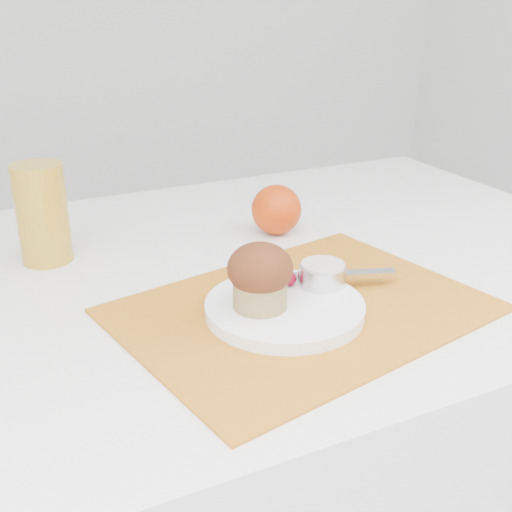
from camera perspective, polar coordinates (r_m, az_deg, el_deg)
name	(u,v)px	position (r m, az deg, el deg)	size (l,w,h in m)	color
table	(247,464)	(1.14, -0.79, -18.02)	(1.20, 0.80, 0.75)	white
placemat	(302,309)	(0.80, 4.13, -4.74)	(0.44, 0.32, 0.00)	#B96D19
plate	(285,308)	(0.78, 2.57, -4.65)	(0.19, 0.19, 0.02)	white
ramekin	(322,275)	(0.82, 5.92, -1.70)	(0.06, 0.06, 0.03)	silver
cream	(323,266)	(0.82, 5.96, -0.87)	(0.06, 0.06, 0.01)	beige
raspberry_near	(288,279)	(0.82, 2.91, -2.02)	(0.02, 0.02, 0.02)	#5D0212
raspberry_far	(305,275)	(0.83, 4.40, -1.70)	(0.02, 0.02, 0.02)	#5B0302
butter_knife	(319,275)	(0.85, 5.58, -1.70)	(0.21, 0.02, 0.01)	silver
orange	(276,210)	(1.03, 1.82, 4.13)	(0.08, 0.08, 0.08)	#C43806
juice_glass	(42,214)	(0.97, -18.47, 3.58)	(0.07, 0.07, 0.15)	gold
muffin	(260,276)	(0.75, 0.37, -1.76)	(0.08, 0.08, 0.08)	#9F834D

